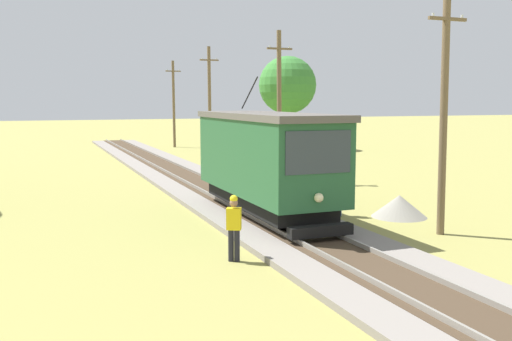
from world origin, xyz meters
TOP-DOWN VIEW (x-y plane):
  - red_tram at (0.00, 18.93)m, footprint 2.60×8.54m
  - utility_pole_near_tram at (4.37, 14.91)m, footprint 1.40×0.36m
  - utility_pole_mid at (4.37, 27.71)m, footprint 1.40×0.43m
  - utility_pole_far at (4.37, 40.24)m, footprint 1.40×0.41m
  - utility_pole_distant at (4.37, 51.49)m, footprint 1.40×0.41m
  - gravel_pile at (4.75, 17.61)m, footprint 2.02×2.02m
  - track_worker at (-2.80, 14.33)m, footprint 0.45×0.39m
  - second_worker at (2.81, 18.58)m, footprint 0.37×0.44m
  - tree_left_far at (13.17, 45.99)m, footprint 5.01×5.01m

SIDE VIEW (x-z plane):
  - gravel_pile at x=4.75m, z-range 0.00..0.81m
  - track_worker at x=-2.80m, z-range 0.09..1.88m
  - second_worker at x=2.81m, z-range 0.09..1.88m
  - red_tram at x=0.00m, z-range -0.20..4.59m
  - utility_pole_near_tram at x=4.37m, z-range 0.10..7.76m
  - utility_pole_distant at x=4.37m, z-range 0.10..7.90m
  - utility_pole_mid at x=4.37m, z-range 0.10..7.93m
  - utility_pole_far at x=4.37m, z-range 0.10..8.20m
  - tree_left_far at x=13.17m, z-range 1.53..9.61m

